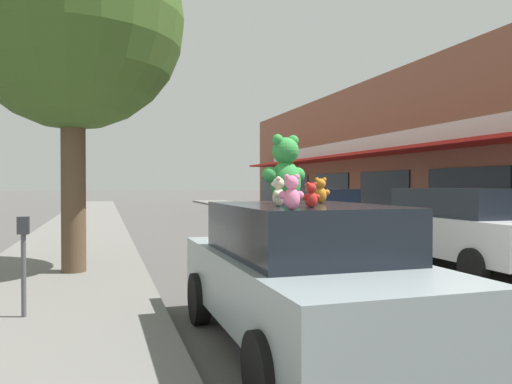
# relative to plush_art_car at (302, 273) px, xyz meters

# --- Properties ---
(ground_plane) EXTENTS (260.00, 260.00, 0.00)m
(ground_plane) POSITION_rel_plush_art_car_xyz_m (2.63, 0.54, -0.84)
(ground_plane) COLOR #514F4C
(sidewalk_near) EXTENTS (3.21, 90.00, 0.15)m
(sidewalk_near) POSITION_rel_plush_art_car_xyz_m (-2.91, 0.54, -0.77)
(sidewalk_near) COLOR slate
(sidewalk_near) RESTS_ON ground_plane
(plush_art_car) EXTENTS (2.03, 4.33, 1.60)m
(plush_art_car) POSITION_rel_plush_art_car_xyz_m (0.00, 0.00, 0.00)
(plush_art_car) COLOR #8C999E
(plush_art_car) RESTS_ON ground_plane
(teddy_bear_giant) EXTENTS (0.61, 0.42, 0.80)m
(teddy_bear_giant) POSITION_rel_plush_art_car_xyz_m (-0.09, 0.31, 1.15)
(teddy_bear_giant) COLOR green
(teddy_bear_giant) RESTS_ON plush_art_car
(teddy_bear_brown) EXTENTS (0.17, 0.12, 0.23)m
(teddy_bear_brown) POSITION_rel_plush_art_car_xyz_m (-0.14, -0.52, 0.87)
(teddy_bear_brown) COLOR olive
(teddy_bear_brown) RESTS_ON plush_art_car
(teddy_bear_red) EXTENTS (0.18, 0.11, 0.24)m
(teddy_bear_red) POSITION_rel_plush_art_car_xyz_m (-0.21, -0.74, 0.88)
(teddy_bear_red) COLOR red
(teddy_bear_red) RESTS_ON plush_art_car
(teddy_bear_pink) EXTENTS (0.23, 0.15, 0.31)m
(teddy_bear_pink) POSITION_rel_plush_art_car_xyz_m (-0.54, -1.07, 0.91)
(teddy_bear_pink) COLOR pink
(teddy_bear_pink) RESTS_ON plush_art_car
(teddy_bear_cream) EXTENTS (0.17, 0.23, 0.30)m
(teddy_bear_cream) POSITION_rel_plush_art_car_xyz_m (-0.42, -0.39, 0.91)
(teddy_bear_cream) COLOR beige
(teddy_bear_cream) RESTS_ON plush_art_car
(teddy_bear_orange) EXTENTS (0.23, 0.16, 0.30)m
(teddy_bear_orange) POSITION_rel_plush_art_car_xyz_m (0.35, 0.29, 0.91)
(teddy_bear_orange) COLOR orange
(teddy_bear_orange) RESTS_ON plush_art_car
(parked_car_far_center) EXTENTS (2.01, 4.58, 1.73)m
(parked_car_far_center) POSITION_rel_plush_art_car_xyz_m (5.26, 3.84, 0.08)
(parked_car_far_center) COLOR #B7B7BC
(parked_car_far_center) RESTS_ON ground_plane
(parked_car_far_right) EXTENTS (1.97, 4.43, 1.66)m
(parked_car_far_right) POSITION_rel_plush_art_car_xyz_m (5.26, 10.84, 0.02)
(parked_car_far_right) COLOR #1E4793
(parked_car_far_right) RESTS_ON ground_plane
(street_tree) EXTENTS (4.23, 4.23, 6.95)m
(street_tree) POSITION_rel_plush_art_car_xyz_m (-2.66, 5.02, 4.12)
(street_tree) COLOR brown
(street_tree) RESTS_ON sidewalk_near
(parking_meter) EXTENTS (0.14, 0.10, 1.27)m
(parking_meter) POSITION_rel_plush_art_car_xyz_m (-3.08, 1.75, 0.12)
(parking_meter) COLOR #4C4C51
(parking_meter) RESTS_ON sidewalk_near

